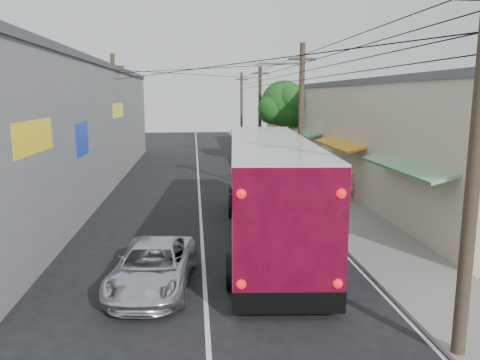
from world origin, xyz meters
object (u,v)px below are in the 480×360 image
at_px(coach_bus, 269,188).
at_px(pedestrian_far, 340,181).
at_px(jeepney, 153,266).
at_px(parked_suv, 273,177).
at_px(parked_car_mid, 256,167).
at_px(parked_car_far, 250,150).
at_px(pedestrian_near, 350,186).

bearing_deg(coach_bus, pedestrian_far, 59.25).
height_order(jeepney, parked_suv, parked_suv).
distance_m(parked_car_mid, pedestrian_far, 7.70).
relative_size(coach_bus, parked_suv, 2.37).
bearing_deg(parked_car_far, pedestrian_near, -74.84).
height_order(jeepney, parked_car_mid, parked_car_mid).
height_order(parked_car_mid, pedestrian_near, pedestrian_near).
xyz_separation_m(coach_bus, pedestrian_near, (5.06, 5.42, -1.10)).
xyz_separation_m(coach_bus, parked_car_far, (2.06, 23.03, -1.27)).
distance_m(coach_bus, parked_car_far, 23.16).
distance_m(parked_car_far, pedestrian_far, 16.22).
bearing_deg(pedestrian_far, pedestrian_near, 82.18).
bearing_deg(parked_car_mid, parked_car_far, 89.69).
height_order(parked_car_mid, parked_car_far, parked_car_far).
bearing_deg(pedestrian_near, parked_car_mid, -74.42).
bearing_deg(parked_suv, jeepney, -112.17).
height_order(parked_car_mid, pedestrian_far, pedestrian_far).
bearing_deg(parked_car_far, coach_bus, -89.62).
bearing_deg(parked_car_mid, parked_suv, -82.22).
distance_m(jeepney, parked_car_far, 28.03).
distance_m(coach_bus, parked_suv, 9.20).
height_order(parked_car_far, pedestrian_near, pedestrian_near).
xyz_separation_m(coach_bus, pedestrian_far, (5.06, 7.10, -1.12)).
height_order(parked_suv, pedestrian_far, parked_suv).
bearing_deg(parked_car_far, pedestrian_far, -73.84).
height_order(jeepney, pedestrian_far, pedestrian_far).
xyz_separation_m(parked_suv, parked_car_mid, (-0.32, 4.87, -0.17)).
relative_size(parked_suv, pedestrian_far, 3.80).
distance_m(pedestrian_near, pedestrian_far, 1.67).
xyz_separation_m(parked_car_far, pedestrian_far, (3.00, -15.93, 0.15)).
xyz_separation_m(coach_bus, parked_car_mid, (1.36, 13.85, -1.33)).
relative_size(jeepney, parked_car_mid, 1.18).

